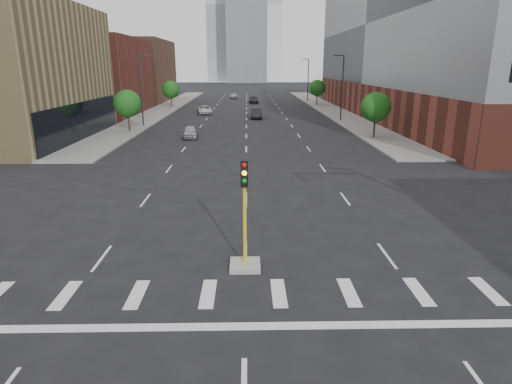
{
  "coord_description": "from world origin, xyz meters",
  "views": [
    {
      "loc": [
        0.12,
        -6.46,
        7.75
      ],
      "look_at": [
        0.48,
        11.16,
        2.5
      ],
      "focal_mm": 30.0,
      "sensor_mm": 36.0,
      "label": 1
    }
  ],
  "objects_px": {
    "car_mid_right": "(256,113)",
    "median_traffic_signal": "(245,245)",
    "car_deep_right": "(254,100)",
    "car_distant": "(234,96)",
    "car_far_left": "(205,110)",
    "car_near_left": "(190,132)"
  },
  "relations": [
    {
      "from": "car_mid_right",
      "to": "median_traffic_signal",
      "type": "bearing_deg",
      "value": -90.95
    },
    {
      "from": "car_deep_right",
      "to": "car_distant",
      "type": "relative_size",
      "value": 1.25
    },
    {
      "from": "car_deep_right",
      "to": "car_distant",
      "type": "bearing_deg",
      "value": 109.02
    },
    {
      "from": "car_mid_right",
      "to": "car_deep_right",
      "type": "distance_m",
      "value": 26.57
    },
    {
      "from": "car_far_left",
      "to": "car_distant",
      "type": "bearing_deg",
      "value": 73.73
    },
    {
      "from": "car_near_left",
      "to": "car_distant",
      "type": "distance_m",
      "value": 57.42
    },
    {
      "from": "median_traffic_signal",
      "to": "car_deep_right",
      "type": "bearing_deg",
      "value": 88.87
    },
    {
      "from": "car_near_left",
      "to": "car_distant",
      "type": "xyz_separation_m",
      "value": [
        3.15,
        57.33,
        -0.0
      ]
    },
    {
      "from": "median_traffic_signal",
      "to": "car_distant",
      "type": "xyz_separation_m",
      "value": [
        -3.04,
        89.12,
        -0.31
      ]
    },
    {
      "from": "median_traffic_signal",
      "to": "car_mid_right",
      "type": "relative_size",
      "value": 0.93
    },
    {
      "from": "car_far_left",
      "to": "car_deep_right",
      "type": "bearing_deg",
      "value": 57.9
    },
    {
      "from": "car_mid_right",
      "to": "car_distant",
      "type": "xyz_separation_m",
      "value": [
        -4.54,
        39.37,
        -0.12
      ]
    },
    {
      "from": "car_near_left",
      "to": "car_deep_right",
      "type": "height_order",
      "value": "car_deep_right"
    },
    {
      "from": "car_far_left",
      "to": "car_distant",
      "type": "xyz_separation_m",
      "value": [
        3.85,
        33.1,
        -0.01
      ]
    },
    {
      "from": "car_mid_right",
      "to": "car_distant",
      "type": "bearing_deg",
      "value": 97.35
    },
    {
      "from": "car_mid_right",
      "to": "car_near_left",
      "type": "bearing_deg",
      "value": -112.42
    },
    {
      "from": "car_deep_right",
      "to": "car_far_left",
      "type": "bearing_deg",
      "value": -112.96
    },
    {
      "from": "car_deep_right",
      "to": "car_distant",
      "type": "distance_m",
      "value": 13.58
    },
    {
      "from": "car_far_left",
      "to": "car_deep_right",
      "type": "xyz_separation_m",
      "value": [
        8.39,
        20.3,
        0.03
      ]
    },
    {
      "from": "car_deep_right",
      "to": "car_mid_right",
      "type": "bearing_deg",
      "value": -90.51
    },
    {
      "from": "car_near_left",
      "to": "car_distant",
      "type": "bearing_deg",
      "value": 81.61
    },
    {
      "from": "car_near_left",
      "to": "car_deep_right",
      "type": "relative_size",
      "value": 0.8
    }
  ]
}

